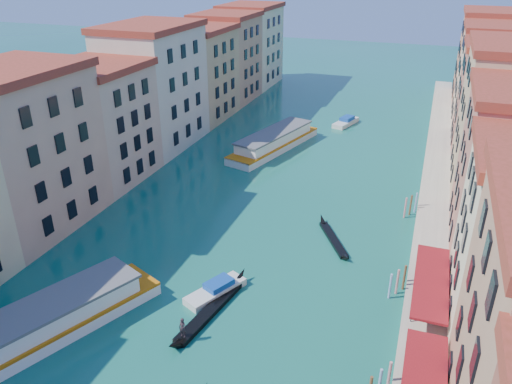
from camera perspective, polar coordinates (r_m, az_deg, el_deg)
left_bank_palazzos at (r=85.16m, az=-13.67°, el=10.18°), size 12.80×128.40×21.00m
right_bank_palazzos at (r=72.93m, az=27.05°, el=5.51°), size 12.80×128.40×21.00m
quay at (r=75.53m, az=19.72°, el=-0.12°), size 4.00×140.00×1.00m
mooring_poles_right at (r=44.47m, az=14.41°, el=-18.08°), size 1.44×54.24×3.20m
vaporetto_near at (r=49.97m, az=-23.17°, el=-13.68°), size 13.45×22.29×3.29m
vaporetto_far at (r=88.32m, az=2.10°, el=5.83°), size 10.73×22.62×3.28m
gondola_fore at (r=49.56m, az=-5.26°, el=-13.19°), size 3.17×13.56×2.71m
gondola_far at (r=61.29m, az=8.76°, el=-5.20°), size 6.08×9.59×1.51m
motorboat_mid at (r=51.82m, az=-4.56°, el=-11.05°), size 4.84×7.02×1.40m
motorboat_far at (r=103.37m, az=10.24°, el=7.92°), size 4.35×7.80×1.54m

